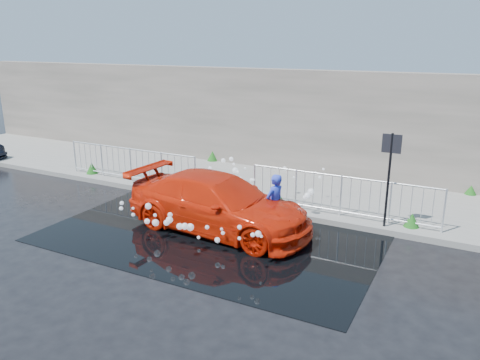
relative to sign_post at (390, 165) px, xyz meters
The scene contains 12 objects.
ground 5.50m from the sign_post, 143.57° to the right, with size 90.00×90.00×0.00m, color black.
pavement 4.90m from the sign_post, 155.66° to the left, with size 30.00×4.00×0.15m, color slate.
curb 4.51m from the sign_post, behind, with size 30.00×0.25×0.16m, color slate.
retaining_wall 5.87m from the sign_post, 135.69° to the left, with size 30.00×0.60×3.50m, color #5B544C.
puddle 4.59m from the sign_post, 150.42° to the right, with size 8.00×5.00×0.01m, color black.
sign_post is the anchor object (origin of this frame).
railing_left 8.26m from the sign_post, behind, with size 5.05×0.05×1.10m.
railing_right 1.57m from the sign_post, 168.23° to the left, with size 5.05×0.05×1.10m.
weeds 4.89m from the sign_post, 163.06° to the left, with size 12.17×3.93×0.40m.
water_spray 4.15m from the sign_post, 162.44° to the right, with size 3.61×5.33×0.98m.
red_car 4.24m from the sign_post, 154.71° to the right, with size 1.96×4.83×1.40m, color red.
person 2.91m from the sign_post, 151.68° to the right, with size 0.55×0.36×1.51m, color #273AC6.
Camera 1 is at (6.00, -8.14, 4.56)m, focal length 35.00 mm.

